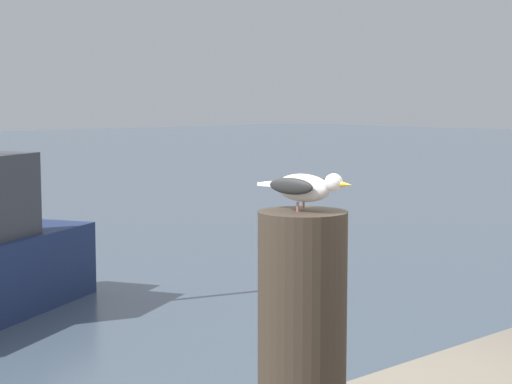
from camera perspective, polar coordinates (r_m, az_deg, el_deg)
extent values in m
cylinder|color=#382D23|center=(3.20, 3.05, -9.40)|extent=(0.32, 0.32, 0.91)
cylinder|color=tan|center=(3.10, 2.76, -0.98)|extent=(0.01, 0.01, 0.04)
cylinder|color=tan|center=(3.13, 3.15, -0.92)|extent=(0.01, 0.01, 0.04)
ellipsoid|color=silver|center=(3.10, 3.11, 0.28)|extent=(0.12, 0.24, 0.10)
sphere|color=silver|center=(3.02, 5.13, 0.63)|extent=(0.06, 0.06, 0.06)
cone|color=gold|center=(2.99, 5.99, 0.49)|extent=(0.03, 0.05, 0.02)
cube|color=silver|center=(3.19, 1.02, 0.54)|extent=(0.09, 0.08, 0.01)
ellipsoid|color=#262626|center=(3.06, 2.32, 0.39)|extent=(0.06, 0.19, 0.06)
ellipsoid|color=#262626|center=(3.15, 3.58, 0.55)|extent=(0.06, 0.19, 0.06)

